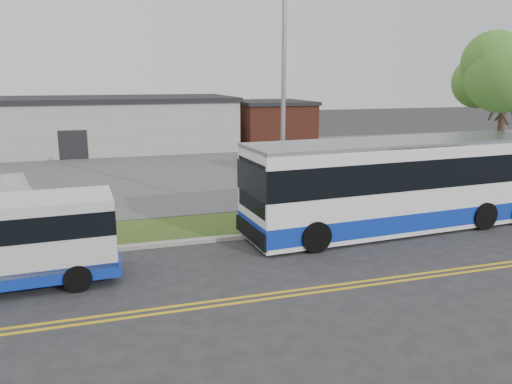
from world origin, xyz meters
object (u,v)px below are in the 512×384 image
object	(u,v)px
shuttle_bus	(15,240)
streetlight_near	(284,94)
parked_car_a	(10,189)
tree_east	(507,70)
transit_bus	(401,184)

from	to	relation	value
shuttle_bus	streetlight_near	bearing A→B (deg)	19.30
streetlight_near	parked_car_a	world-z (taller)	streetlight_near
shuttle_bus	tree_east	bearing A→B (deg)	8.59
shuttle_bus	parked_car_a	world-z (taller)	shuttle_bus
tree_east	shuttle_bus	size ratio (longest dim) A/B	1.23
tree_east	parked_car_a	size ratio (longest dim) A/B	2.12
tree_east	parked_car_a	xyz separation A→B (m)	(-22.30, 6.37, -5.46)
tree_east	transit_bus	bearing A→B (deg)	-160.61
shuttle_bus	transit_bus	size ratio (longest dim) A/B	0.53
streetlight_near	parked_car_a	xyz separation A→B (m)	(-11.30, 6.64, -4.49)
streetlight_near	shuttle_bus	bearing A→B (deg)	-157.85
parked_car_a	streetlight_near	bearing A→B (deg)	-48.26
tree_east	shuttle_bus	world-z (taller)	tree_east
tree_east	streetlight_near	world-z (taller)	streetlight_near
streetlight_near	parked_car_a	distance (m)	13.85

